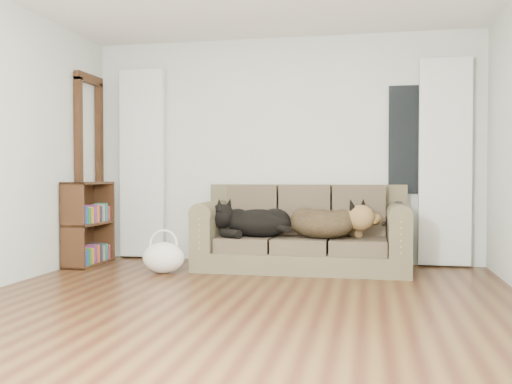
% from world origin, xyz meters
% --- Properties ---
extents(floor, '(5.00, 5.00, 0.00)m').
position_xyz_m(floor, '(0.00, 0.00, 0.00)').
color(floor, '#391C10').
rests_on(floor, ground).
extents(wall_back, '(4.50, 0.04, 2.60)m').
position_xyz_m(wall_back, '(0.00, 2.50, 1.30)').
color(wall_back, '#B2B8AC').
rests_on(wall_back, ground).
extents(curtain_left, '(0.55, 0.08, 2.25)m').
position_xyz_m(curtain_left, '(-1.70, 2.42, 1.15)').
color(curtain_left, silver).
rests_on(curtain_left, ground).
extents(curtain_right, '(0.55, 0.08, 2.25)m').
position_xyz_m(curtain_right, '(1.80, 2.42, 1.15)').
color(curtain_right, silver).
rests_on(curtain_right, ground).
extents(window_pane, '(0.50, 0.03, 1.20)m').
position_xyz_m(window_pane, '(1.45, 2.47, 1.40)').
color(window_pane, black).
rests_on(window_pane, wall_back).
extents(door_casing, '(0.07, 0.60, 2.10)m').
position_xyz_m(door_casing, '(-2.20, 2.05, 1.05)').
color(door_casing, black).
rests_on(door_casing, ground).
extents(sofa, '(2.22, 0.96, 0.91)m').
position_xyz_m(sofa, '(0.29, 1.97, 0.45)').
color(sofa, brown).
rests_on(sofa, floor).
extents(dog_black_lab, '(0.81, 0.64, 0.31)m').
position_xyz_m(dog_black_lab, '(-0.21, 1.89, 0.48)').
color(dog_black_lab, black).
rests_on(dog_black_lab, sofa).
extents(dog_shepherd, '(0.92, 0.84, 0.33)m').
position_xyz_m(dog_shepherd, '(0.55, 1.88, 0.49)').
color(dog_shepherd, black).
rests_on(dog_shepherd, sofa).
extents(tv_remote, '(0.07, 0.19, 0.02)m').
position_xyz_m(tv_remote, '(1.29, 1.85, 0.73)').
color(tv_remote, black).
rests_on(tv_remote, sofa).
extents(tote_bag, '(0.52, 0.46, 0.32)m').
position_xyz_m(tote_bag, '(-1.07, 1.45, 0.16)').
color(tote_bag, silver).
rests_on(tote_bag, floor).
extents(bookshelf, '(0.35, 0.77, 0.93)m').
position_xyz_m(bookshelf, '(-2.09, 1.80, 0.50)').
color(bookshelf, black).
rests_on(bookshelf, floor).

